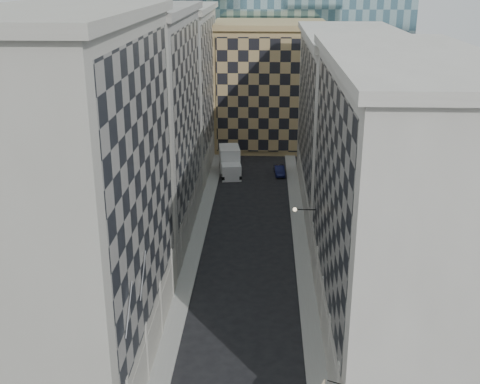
# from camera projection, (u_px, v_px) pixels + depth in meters

# --- Properties ---
(sidewalk_west) EXTENTS (1.50, 100.00, 0.15)m
(sidewalk_west) POSITION_uv_depth(u_px,v_px,m) (196.00, 242.00, 60.42)
(sidewalk_west) COLOR gray
(sidewalk_west) RESTS_ON ground
(sidewalk_east) EXTENTS (1.50, 100.00, 0.15)m
(sidewalk_east) POSITION_uv_depth(u_px,v_px,m) (301.00, 244.00, 60.00)
(sidewalk_east) COLOR gray
(sidewalk_east) RESTS_ON ground
(bldg_left_a) EXTENTS (10.80, 22.80, 23.70)m
(bldg_left_a) POSITION_uv_depth(u_px,v_px,m) (72.00, 199.00, 38.79)
(bldg_left_a) COLOR #A29F92
(bldg_left_a) RESTS_ON ground
(bldg_left_b) EXTENTS (10.80, 22.80, 22.70)m
(bldg_left_b) POSITION_uv_depth(u_px,v_px,m) (140.00, 126.00, 59.61)
(bldg_left_b) COLOR gray
(bldg_left_b) RESTS_ON ground
(bldg_left_c) EXTENTS (10.80, 22.80, 21.70)m
(bldg_left_c) POSITION_uv_depth(u_px,v_px,m) (173.00, 90.00, 80.44)
(bldg_left_c) COLOR #A29F92
(bldg_left_c) RESTS_ON ground
(bldg_right_a) EXTENTS (10.80, 26.80, 20.70)m
(bldg_right_a) POSITION_uv_depth(u_px,v_px,m) (397.00, 204.00, 42.18)
(bldg_right_a) COLOR #B6B1A6
(bldg_right_a) RESTS_ON ground
(bldg_right_b) EXTENTS (10.80, 28.80, 19.70)m
(bldg_right_b) POSITION_uv_depth(u_px,v_px,m) (349.00, 121.00, 67.69)
(bldg_right_b) COLOR #B6B1A6
(bldg_right_b) RESTS_ON ground
(tan_block) EXTENTS (16.80, 14.80, 18.80)m
(tan_block) POSITION_uv_depth(u_px,v_px,m) (269.00, 85.00, 92.50)
(tan_block) COLOR tan
(tan_block) RESTS_ON ground
(flagpoles_left) EXTENTS (0.10, 6.33, 2.33)m
(flagpoles_left) POSITION_uv_depth(u_px,v_px,m) (136.00, 292.00, 35.21)
(flagpoles_left) COLOR gray
(flagpoles_left) RESTS_ON ground
(bracket_lamp) EXTENTS (1.98, 0.36, 0.36)m
(bracket_lamp) POSITION_uv_depth(u_px,v_px,m) (297.00, 210.00, 52.30)
(bracket_lamp) COLOR black
(bracket_lamp) RESTS_ON ground
(box_truck) EXTENTS (3.45, 6.72, 3.53)m
(box_truck) POSITION_uv_depth(u_px,v_px,m) (230.00, 163.00, 80.88)
(box_truck) COLOR silver
(box_truck) RESTS_ON ground
(dark_car) EXTENTS (1.58, 3.83, 1.23)m
(dark_car) POSITION_uv_depth(u_px,v_px,m) (279.00, 170.00, 80.75)
(dark_car) COLOR #0F1338
(dark_car) RESTS_ON ground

